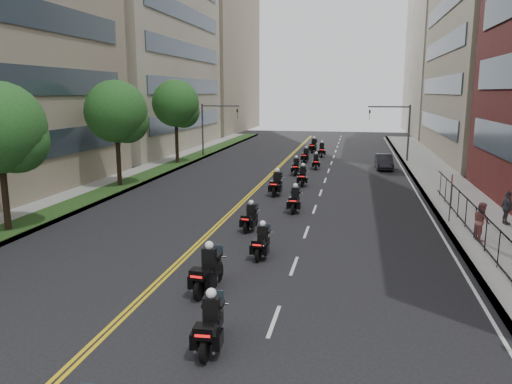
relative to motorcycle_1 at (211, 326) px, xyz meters
The scene contains 25 objects.
sidewalk_right 24.20m from the motorcycle_1, 65.03° to the left, with size 4.00×90.00×0.15m, color gray.
sidewalk_left 25.91m from the motorcycle_1, 122.15° to the left, with size 4.00×90.00×0.15m, color gray.
grass_strip 25.50m from the motorcycle_1, 120.62° to the left, with size 2.00×90.00×0.04m, color #1A3C15.
building_right_far 78.46m from the motorcycle_1, 75.26° to the left, with size 15.00×28.00×26.00m, color gray.
building_left_mid 53.39m from the motorcycle_1, 117.87° to the left, with size 16.11×28.00×34.00m.
building_left_far 79.58m from the motorcycle_1, 107.61° to the left, with size 16.00×28.00×26.00m, color gray.
iron_fence 12.84m from the motorcycle_1, 44.12° to the left, with size 0.05×28.00×1.50m.
street_trees 20.64m from the motorcycle_1, 129.55° to the left, with size 4.40×38.40×7.98m.
traffic_signal_right 39.82m from the motorcycle_1, 78.74° to the left, with size 4.09×0.20×5.60m.
traffic_signal_left 40.66m from the motorcycle_1, 106.22° to the left, with size 4.09×0.20×5.60m.
motorcycle_1 is the anchor object (origin of this frame).
motorcycle_2 3.96m from the motorcycle_1, 107.70° to the left, with size 0.68×2.42×1.78m.
motorcycle_3 7.80m from the motorcycle_1, 90.42° to the left, with size 0.51×2.10×1.55m.
motorcycle_4 11.86m from the motorcycle_1, 96.74° to the left, with size 0.58×2.06×1.52m.
motorcycle_5 16.12m from the motorcycle_1, 88.82° to the left, with size 0.51×2.24×1.65m.
motorcycle_6 20.71m from the motorcycle_1, 94.01° to the left, with size 0.60×2.45×1.80m.
motorcycle_7 24.44m from the motorcycle_1, 90.22° to the left, with size 0.53×2.26×1.67m.
motorcycle_8 29.25m from the motorcycle_1, 92.28° to the left, with size 0.53×2.20×1.62m.
motorcycle_9 32.73m from the motorcycle_1, 89.61° to the left, with size 0.58×2.11×1.56m.
motorcycle_10 36.93m from the motorcycle_1, 91.72° to the left, with size 0.59×2.18×1.61m.
motorcycle_11 41.54m from the motorcycle_1, 89.80° to the left, with size 0.61×2.34×1.72m.
motorcycle_12 45.25m from the motorcycle_1, 91.31° to the left, with size 0.73×2.48×1.83m.
parked_sedan 34.43m from the motorcycle_1, 79.60° to the left, with size 1.41×4.03×1.33m, color black.
pedestrian_b 15.00m from the motorcycle_1, 51.11° to the left, with size 0.86×0.67×1.77m, color #914F4F.
pedestrian_c 18.74m from the motorcycle_1, 52.64° to the left, with size 1.02×0.42×1.73m, color #44424A.
Camera 1 is at (5.41, -8.88, 6.83)m, focal length 35.00 mm.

